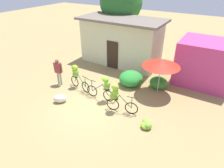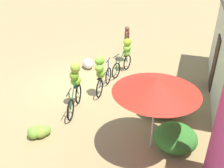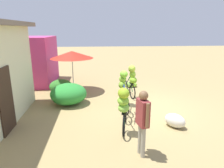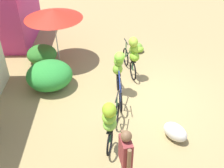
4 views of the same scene
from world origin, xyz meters
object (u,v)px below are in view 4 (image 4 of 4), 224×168
produce_sack (175,132)px  person_vendor (125,155)px  bicycle_leftmost (111,120)px  banana_pile_on_ground (136,49)px  bicycle_near_pile (119,72)px  market_umbrella (53,14)px  bicycle_center_loaded (132,54)px

produce_sack → person_vendor: 2.15m
bicycle_leftmost → person_vendor: (-1.20, -0.28, 0.17)m
bicycle_leftmost → person_vendor: person_vendor is taller
bicycle_leftmost → person_vendor: bearing=-167.0°
banana_pile_on_ground → bicycle_leftmost: bearing=167.1°
bicycle_near_pile → person_vendor: (-3.33, 0.01, 0.17)m
market_umbrella → person_vendor: bearing=-158.3°
bicycle_leftmost → bicycle_center_loaded: bearing=-14.0°
market_umbrella → banana_pile_on_ground: 3.57m
market_umbrella → bicycle_leftmost: market_umbrella is taller
person_vendor → market_umbrella: bearing=21.7°
produce_sack → bicycle_near_pile: bearing=36.0°
bicycle_center_loaded → produce_sack: bicycle_center_loaded is taller
produce_sack → person_vendor: size_ratio=0.41×
market_umbrella → person_vendor: market_umbrella is taller
bicycle_leftmost → bicycle_near_pile: bearing=-7.7°
market_umbrella → person_vendor: 6.06m
market_umbrella → bicycle_center_loaded: size_ratio=1.29×
bicycle_center_loaded → banana_pile_on_ground: (1.74, -0.33, -0.74)m
bicycle_center_loaded → produce_sack: (-3.01, -0.90, -0.67)m
market_umbrella → produce_sack: market_umbrella is taller
market_umbrella → produce_sack: (-4.19, -3.65, -1.65)m
market_umbrella → banana_pile_on_ground: market_umbrella is taller
market_umbrella → bicycle_center_loaded: 3.15m
bicycle_near_pile → person_vendor: size_ratio=1.03×
bicycle_leftmost → banana_pile_on_ground: bicycle_leftmost is taller
bicycle_near_pile → produce_sack: bearing=-144.0°
produce_sack → person_vendor: person_vendor is taller
banana_pile_on_ground → produce_sack: (-4.76, -0.57, 0.07)m
banana_pile_on_ground → produce_sack: produce_sack is taller
bicycle_leftmost → produce_sack: bicycle_leftmost is taller
produce_sack → person_vendor: (-1.39, 1.42, 0.82)m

